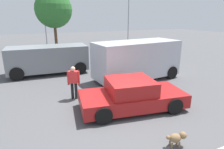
{
  "coord_description": "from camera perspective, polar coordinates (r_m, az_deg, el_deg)",
  "views": [
    {
      "loc": [
        -3.38,
        -6.15,
        3.64
      ],
      "look_at": [
        0.36,
        2.09,
        0.9
      ],
      "focal_mm": 30.85,
      "sensor_mm": 36.0,
      "label": 1
    }
  ],
  "objects": [
    {
      "name": "tree_back_left",
      "position": [
        22.41,
        -16.93,
        17.93
      ],
      "size": [
        3.89,
        3.89,
        6.29
      ],
      "color": "brown",
      "rests_on": "ground_plane"
    },
    {
      "name": "pedestrian",
      "position": [
        8.81,
        -11.32,
        -1.62
      ],
      "size": [
        0.52,
        0.39,
        1.53
      ],
      "rotation": [
        0.0,
        0.0,
        4.26
      ],
      "color": "black",
      "rests_on": "ground_plane"
    },
    {
      "name": "light_post_near",
      "position": [
        29.58,
        4.96,
        19.37
      ],
      "size": [
        0.44,
        0.44,
        7.48
      ],
      "color": "gray",
      "rests_on": "ground_plane"
    },
    {
      "name": "van_white",
      "position": [
        11.42,
        7.39,
        4.5
      ],
      "size": [
        5.23,
        2.55,
        2.27
      ],
      "rotation": [
        0.0,
        0.0,
        0.09
      ],
      "color": "#B2B7C1",
      "rests_on": "ground_plane"
    },
    {
      "name": "sedan_foreground",
      "position": [
        7.89,
        5.85,
        -6.12
      ],
      "size": [
        4.46,
        2.49,
        1.25
      ],
      "rotation": [
        0.0,
        0.0,
        -0.16
      ],
      "color": "maroon",
      "rests_on": "ground_plane"
    },
    {
      "name": "dog",
      "position": [
        6.15,
        18.7,
        -17.28
      ],
      "size": [
        0.61,
        0.36,
        0.45
      ],
      "rotation": [
        0.0,
        0.0,
        5.99
      ],
      "color": "olive",
      "rests_on": "ground_plane"
    },
    {
      "name": "ground_plane",
      "position": [
        7.9,
        3.94,
        -10.63
      ],
      "size": [
        80.0,
        80.0,
        0.0
      ],
      "primitive_type": "plane",
      "color": "#515154"
    },
    {
      "name": "light_post_mid",
      "position": [
        27.94,
        -19.5,
        16.89
      ],
      "size": [
        0.44,
        0.44,
        5.98
      ],
      "color": "gray",
      "rests_on": "ground_plane"
    },
    {
      "name": "suv_dark",
      "position": [
        13.3,
        -18.38,
        4.53
      ],
      "size": [
        5.06,
        2.37,
        1.8
      ],
      "rotation": [
        0.0,
        0.0,
        3.08
      ],
      "color": "gray",
      "rests_on": "ground_plane"
    }
  ]
}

